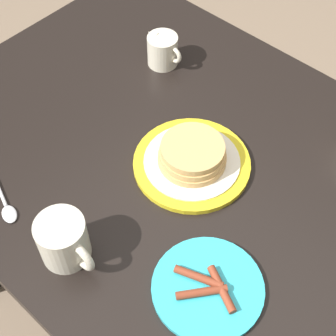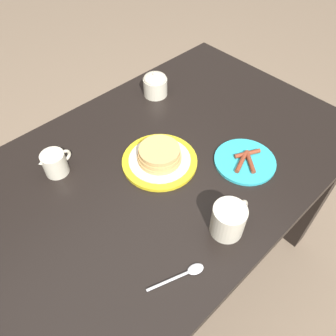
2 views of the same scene
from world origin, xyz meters
name	(u,v)px [view 2 (image 2 of 2)]	position (x,y,z in m)	size (l,w,h in m)	color
ground_plane	(167,263)	(0.00, 0.00, 0.00)	(8.00, 8.00, 0.00)	#7A6651
dining_table	(167,184)	(0.00, 0.00, 0.63)	(1.26, 0.83, 0.77)	black
pancake_plate	(159,157)	(-0.03, 0.00, 0.79)	(0.24, 0.24, 0.06)	gold
side_plate_bacon	(245,161)	(0.16, -0.18, 0.78)	(0.19, 0.19, 0.02)	#2DADBC
coffee_mug	(229,219)	(-0.06, -0.30, 0.82)	(0.12, 0.09, 0.09)	beige
creamer_pitcher	(54,163)	(-0.29, 0.19, 0.81)	(0.11, 0.07, 0.08)	beige
sugar_bowl	(155,84)	(0.20, 0.27, 0.82)	(0.09, 0.09, 0.10)	beige
spoon	(186,273)	(-0.23, -0.31, 0.77)	(0.15, 0.07, 0.01)	silver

